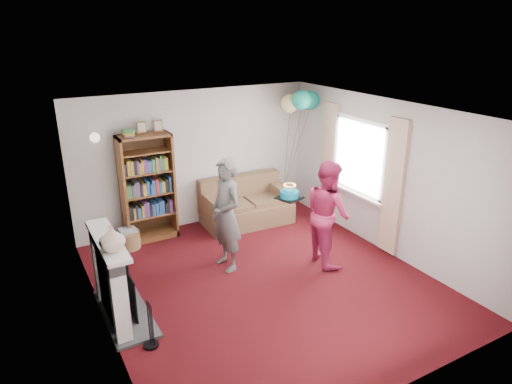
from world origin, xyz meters
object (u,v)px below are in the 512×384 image
bookcase (147,188)px  person_striped (226,215)px  sofa (245,205)px  person_magenta (328,213)px  birthday_cake (289,194)px

bookcase → person_striped: bookcase is taller
bookcase → person_striped: bearing=-66.2°
bookcase → sofa: bearing=-7.5°
person_magenta → birthday_cake: bearing=78.0°
person_striped → person_magenta: bearing=62.7°
person_striped → bookcase: bearing=-161.3°
person_striped → birthday_cake: person_striped is taller
bookcase → birthday_cake: (1.59, -2.02, 0.26)m
birthday_cake → bookcase: bearing=128.2°
bookcase → birthday_cake: 2.58m
bookcase → person_magenta: size_ratio=1.25×
bookcase → person_magenta: (2.17, -2.22, -0.08)m
bookcase → person_striped: (0.72, -1.63, -0.04)m
person_striped → person_magenta: 1.57m
sofa → birthday_cake: bearing=-93.6°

